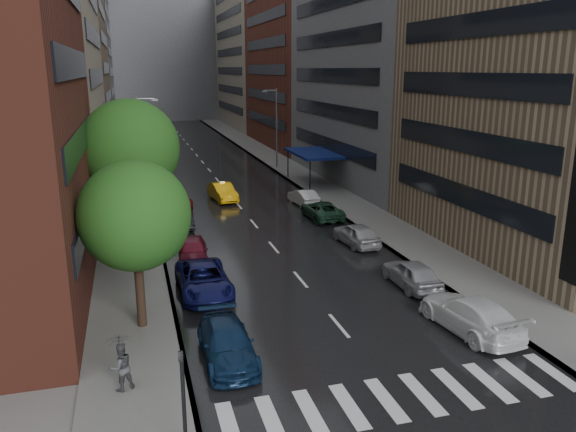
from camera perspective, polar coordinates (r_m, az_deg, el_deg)
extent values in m
plane|color=gray|center=(22.83, 8.89, -15.17)|extent=(220.00, 220.00, 0.00)
cube|color=black|center=(69.34, -8.47, 5.19)|extent=(14.00, 140.00, 0.01)
cube|color=gray|center=(68.80, -15.94, 4.77)|extent=(4.00, 140.00, 0.15)
cube|color=gray|center=(71.01, -1.22, 5.63)|extent=(4.00, 140.00, 0.15)
cube|color=silver|center=(19.64, -6.00, -20.48)|extent=(0.55, 2.80, 0.01)
cube|color=silver|center=(19.87, -1.77, -19.94)|extent=(0.55, 2.80, 0.01)
cube|color=silver|center=(20.19, 2.32, -19.32)|extent=(0.55, 2.80, 0.01)
cube|color=silver|center=(20.60, 6.23, -18.63)|extent=(0.55, 2.80, 0.01)
cube|color=silver|center=(21.09, 9.95, -17.90)|extent=(0.55, 2.80, 0.01)
cube|color=silver|center=(21.67, 13.44, -17.15)|extent=(0.55, 2.80, 0.01)
cube|color=silver|center=(22.32, 16.72, -16.37)|extent=(0.55, 2.80, 0.01)
cube|color=silver|center=(23.03, 19.79, -15.60)|extent=(0.55, 2.80, 0.01)
cube|color=silver|center=(23.81, 22.63, -14.84)|extent=(0.55, 2.80, 0.01)
cube|color=silver|center=(24.64, 25.28, -14.10)|extent=(0.55, 2.80, 0.01)
cube|color=#937A5B|center=(82.13, -20.84, 13.59)|extent=(8.00, 28.00, 22.00)
cube|color=slate|center=(112.32, -19.98, 17.82)|extent=(8.00, 32.00, 38.00)
cube|color=#937A5B|center=(38.24, 23.81, 19.09)|extent=(8.00, 20.00, 30.00)
cube|color=slate|center=(58.81, 8.18, 15.26)|extent=(8.00, 28.00, 24.00)
cube|color=maroon|center=(85.46, 0.33, 19.22)|extent=(8.00, 28.00, 36.00)
cube|color=gray|center=(114.36, -4.00, 16.05)|extent=(8.00, 32.00, 28.00)
cube|color=slate|center=(136.23, -12.65, 16.37)|extent=(40.00, 14.00, 32.00)
cylinder|color=#382619|center=(25.74, -14.84, -6.75)|extent=(0.40, 0.40, 4.20)
sphere|color=#1E5116|center=(24.79, -15.31, 0.05)|extent=(4.80, 4.80, 4.80)
cylinder|color=#382619|center=(36.58, -15.32, 0.48)|extent=(0.40, 0.40, 5.27)
sphere|color=#1E5116|center=(35.85, -15.75, 6.62)|extent=(6.02, 6.02, 6.02)
cylinder|color=#382619|center=(50.20, -15.54, 3.68)|extent=(0.40, 0.40, 4.30)
sphere|color=#1E5116|center=(49.71, -15.79, 7.33)|extent=(4.92, 4.92, 4.92)
imported|color=#FFB30D|center=(49.90, -6.66, 2.44)|extent=(2.19, 4.85, 1.54)
imported|color=#0E2444|center=(23.06, -6.21, -12.73)|extent=(2.02, 4.91, 1.42)
imported|color=#10124C|center=(29.45, -8.56, -6.41)|extent=(2.62, 5.57, 1.54)
imported|color=maroon|center=(34.20, -9.66, -3.48)|extent=(2.12, 4.50, 1.49)
imported|color=black|center=(41.99, -10.89, -0.19)|extent=(1.76, 4.29, 1.38)
imported|color=#5B1217|center=(47.87, -11.56, 1.72)|extent=(2.94, 5.75, 1.55)
imported|color=#0F174A|center=(52.60, -11.97, 2.77)|extent=(2.23, 4.91, 1.39)
imported|color=white|center=(26.45, 18.02, -9.45)|extent=(2.77, 5.73, 1.61)
imported|color=#96969B|center=(30.74, 12.46, -5.73)|extent=(1.78, 4.41, 1.50)
imported|color=#A09FA4|center=(37.30, 6.96, -1.83)|extent=(2.13, 4.52, 1.50)
imported|color=#1D3F2B|center=(43.56, 3.47, 0.59)|extent=(2.37, 5.00, 1.38)
imported|color=silver|center=(48.02, 1.58, 1.94)|extent=(1.79, 4.22, 1.36)
imported|color=#444549|center=(21.48, -16.60, -14.49)|extent=(1.07, 0.97, 1.79)
imported|color=black|center=(21.13, -16.76, -12.70)|extent=(0.96, 0.98, 0.88)
cylinder|color=black|center=(17.48, -10.51, -18.71)|extent=(0.12, 0.12, 3.20)
imported|color=black|center=(16.75, -10.74, -14.70)|extent=(0.18, 0.15, 0.90)
cylinder|color=gray|center=(48.34, -14.77, 6.33)|extent=(0.18, 0.18, 9.00)
cube|color=gray|center=(47.99, -13.40, 11.40)|extent=(0.50, 0.22, 0.16)
cylinder|color=gray|center=(65.31, -1.16, 8.88)|extent=(0.18, 0.18, 9.00)
cube|color=gray|center=(64.68, -2.41, 12.54)|extent=(0.50, 0.22, 0.16)
cube|color=navy|center=(56.31, 2.63, 6.39)|extent=(4.00, 8.00, 0.25)
cylinder|color=black|center=(52.51, 2.25, 4.12)|extent=(0.12, 0.12, 3.00)
cylinder|color=black|center=(59.67, 0.00, 5.42)|extent=(0.12, 0.12, 3.00)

